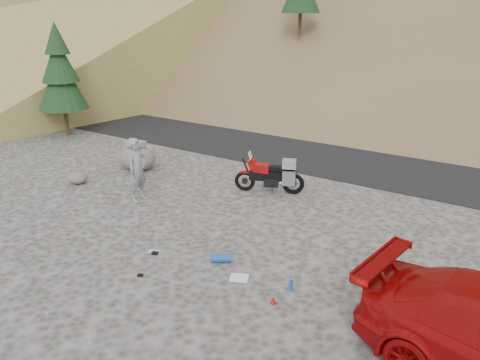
% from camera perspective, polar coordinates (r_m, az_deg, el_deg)
% --- Properties ---
extents(ground, '(140.00, 140.00, 0.00)m').
position_cam_1_polar(ground, '(12.66, -5.97, -5.71)').
color(ground, '#3E3C39').
rests_on(ground, ground).
extents(road, '(120.00, 7.00, 0.05)m').
position_cam_1_polar(road, '(19.96, 10.55, 3.77)').
color(road, black).
rests_on(road, ground).
extents(conifer_verge, '(2.20, 2.20, 5.04)m').
position_cam_1_polar(conifer_verge, '(22.77, -21.10, 12.22)').
color(conifer_verge, '#322112').
rests_on(conifer_verge, ground).
extents(motorcycle, '(2.09, 1.15, 1.32)m').
position_cam_1_polar(motorcycle, '(14.76, 3.98, 0.55)').
color(motorcycle, black).
rests_on(motorcycle, ground).
extents(man, '(0.51, 0.74, 1.96)m').
position_cam_1_polar(man, '(14.63, -12.12, -2.40)').
color(man, gray).
rests_on(man, ground).
extents(boulder, '(1.52, 1.35, 1.08)m').
position_cam_1_polar(boulder, '(17.29, -12.45, 2.72)').
color(boulder, '#58544B').
rests_on(boulder, ground).
extents(small_rock, '(0.79, 0.74, 0.40)m').
position_cam_1_polar(small_rock, '(16.53, -19.22, 0.27)').
color(small_rock, '#58544B').
rests_on(small_rock, ground).
extents(gear_white_cloth, '(0.51, 0.49, 0.01)m').
position_cam_1_polar(gear_white_cloth, '(10.36, -0.09, -11.83)').
color(gear_white_cloth, white).
rests_on(gear_white_cloth, ground).
extents(gear_blue_mat, '(0.49, 0.42, 0.19)m').
position_cam_1_polar(gear_blue_mat, '(10.92, -2.34, -9.51)').
color(gear_blue_mat, '#1C4CAA').
rests_on(gear_blue_mat, ground).
extents(gear_bottle, '(0.10, 0.10, 0.23)m').
position_cam_1_polar(gear_bottle, '(9.97, 6.23, -12.60)').
color(gear_bottle, '#1C4CAA').
rests_on(gear_bottle, ground).
extents(gear_funnel, '(0.14, 0.14, 0.16)m').
position_cam_1_polar(gear_funnel, '(9.55, 4.07, -14.39)').
color(gear_funnel, '#B30E0B').
rests_on(gear_funnel, ground).
extents(gear_glove_a, '(0.19, 0.16, 0.04)m').
position_cam_1_polar(gear_glove_a, '(11.45, -10.32, -8.76)').
color(gear_glove_a, black).
rests_on(gear_glove_a, ground).
extents(gear_glove_b, '(0.14, 0.13, 0.04)m').
position_cam_1_polar(gear_glove_b, '(10.64, -12.07, -11.29)').
color(gear_glove_b, black).
rests_on(gear_glove_b, ground).
extents(gear_blue_cloth, '(0.34, 0.28, 0.01)m').
position_cam_1_polar(gear_blue_cloth, '(11.55, -10.43, -8.60)').
color(gear_blue_cloth, '#8BB1D7').
rests_on(gear_blue_cloth, ground).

